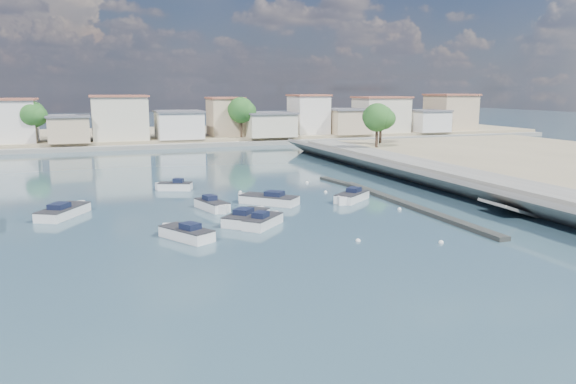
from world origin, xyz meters
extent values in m
plane|color=#294452|center=(0.00, 40.00, 0.00)|extent=(400.00, 400.00, 0.00)
cube|color=slate|center=(18.50, 13.00, 0.90)|extent=(5.00, 90.00, 1.80)
cube|color=slate|center=(14.15, 13.00, 0.90)|extent=(4.17, 90.00, 2.86)
cube|color=slate|center=(14.00, 4.00, 0.40)|extent=(5.31, 3.50, 1.94)
cube|color=black|center=(7.00, 10.00, 0.17)|extent=(1.00, 26.00, 0.35)
cube|color=black|center=(6.50, 24.00, 0.15)|extent=(2.00, 8.05, 0.30)
cube|color=gray|center=(0.00, 92.00, 0.70)|extent=(160.00, 40.00, 1.40)
cube|color=slate|center=(0.00, 71.00, 0.40)|extent=(160.00, 2.50, 0.80)
cube|color=silver|center=(-34.00, 78.00, 5.15)|extent=(9.00, 9.00, 7.50)
cube|color=#99513D|center=(-34.00, 78.00, 9.08)|extent=(9.54, 9.54, 0.35)
cube|color=tan|center=(-24.00, 75.00, 3.65)|extent=(7.00, 8.00, 4.50)
cube|color=#595960|center=(-24.00, 75.00, 6.08)|extent=(7.42, 8.48, 0.35)
cube|color=beige|center=(-15.00, 77.00, 5.40)|extent=(10.00, 9.00, 8.00)
cube|color=#99513D|center=(-15.00, 77.00, 9.58)|extent=(10.60, 9.54, 0.35)
cube|color=silver|center=(-4.00, 76.00, 3.90)|extent=(8.50, 8.50, 5.00)
cube|color=#595960|center=(-4.00, 76.00, 6.58)|extent=(9.01, 9.01, 0.35)
cube|color=tan|center=(6.00, 79.00, 5.15)|extent=(6.50, 7.50, 7.50)
cube|color=#99513D|center=(6.00, 79.00, 9.08)|extent=(6.89, 7.95, 0.35)
cube|color=beige|center=(14.00, 75.00, 3.65)|extent=(9.50, 9.00, 4.50)
cube|color=#595960|center=(14.00, 75.00, 6.08)|extent=(10.07, 9.54, 0.35)
cube|color=silver|center=(24.00, 78.00, 5.40)|extent=(7.00, 8.00, 8.00)
cube|color=#99513D|center=(24.00, 78.00, 9.58)|extent=(7.42, 8.48, 0.35)
cube|color=tan|center=(32.00, 76.00, 3.90)|extent=(8.00, 9.00, 5.00)
cube|color=#595960|center=(32.00, 76.00, 6.58)|extent=(8.48, 9.54, 0.35)
cube|color=beige|center=(41.00, 77.00, 5.15)|extent=(10.50, 8.50, 7.50)
cube|color=#99513D|center=(41.00, 77.00, 9.08)|extent=(11.13, 9.01, 0.35)
cube|color=silver|center=(52.00, 75.00, 3.65)|extent=(7.50, 7.50, 4.50)
cube|color=#595960|center=(52.00, 75.00, 6.08)|extent=(7.95, 7.95, 0.35)
cube|color=tan|center=(60.00, 78.00, 5.40)|extent=(9.00, 9.50, 8.00)
cube|color=#99513D|center=(60.00, 78.00, 9.58)|extent=(9.54, 10.07, 0.35)
cylinder|color=#38281E|center=(-30.00, 75.00, 3.09)|extent=(0.44, 0.44, 3.38)
sphere|color=#1A4E1A|center=(-30.00, 75.00, 6.43)|extent=(4.80, 4.80, 4.80)
sphere|color=#1A4E1A|center=(-29.10, 74.40, 6.20)|extent=(3.60, 3.60, 3.60)
sphere|color=#1A4E1A|center=(-30.75, 75.45, 6.58)|extent=(3.30, 3.30, 3.30)
cylinder|color=#38281E|center=(-12.00, 78.00, 2.86)|extent=(0.44, 0.44, 2.93)
sphere|color=#1A4E1A|center=(-12.00, 78.00, 5.75)|extent=(4.16, 4.16, 4.16)
sphere|color=#1A4E1A|center=(-11.22, 77.48, 5.56)|extent=(3.12, 3.12, 3.12)
sphere|color=#1A4E1A|center=(-12.65, 78.39, 5.88)|extent=(2.86, 2.86, 2.86)
cylinder|color=#38281E|center=(8.00, 74.00, 3.20)|extent=(0.44, 0.44, 3.60)
sphere|color=#1A4E1A|center=(8.00, 74.00, 6.76)|extent=(5.12, 5.12, 5.12)
sphere|color=#1A4E1A|center=(8.96, 73.36, 6.52)|extent=(3.84, 3.84, 3.84)
sphere|color=#1A4E1A|center=(7.20, 74.48, 6.92)|extent=(3.52, 3.52, 3.52)
cylinder|color=#38281E|center=(24.00, 77.00, 2.97)|extent=(0.44, 0.44, 3.15)
sphere|color=#1A4E1A|center=(24.00, 77.00, 6.09)|extent=(4.48, 4.48, 4.48)
sphere|color=#1A4E1A|center=(24.84, 76.44, 5.88)|extent=(3.36, 3.36, 3.36)
sphere|color=#1A4E1A|center=(23.30, 77.42, 6.23)|extent=(3.08, 3.08, 3.08)
cylinder|color=#38281E|center=(40.00, 76.00, 2.75)|extent=(0.44, 0.44, 2.70)
sphere|color=#1A4E1A|center=(40.00, 76.00, 5.42)|extent=(3.84, 3.84, 3.84)
sphere|color=#1A4E1A|center=(40.72, 75.52, 5.24)|extent=(2.88, 2.88, 2.88)
sphere|color=#1A4E1A|center=(39.40, 76.36, 5.54)|extent=(2.64, 2.64, 2.64)
cylinder|color=#38281E|center=(22.00, 44.00, 3.38)|extent=(0.44, 0.44, 3.15)
sphere|color=#1A4E1A|center=(22.00, 44.00, 6.49)|extent=(4.48, 4.48, 4.48)
sphere|color=#1A4E1A|center=(22.84, 43.44, 6.28)|extent=(3.36, 3.36, 3.36)
sphere|color=#1A4E1A|center=(21.30, 44.42, 6.63)|extent=(3.08, 3.08, 3.08)
cylinder|color=#38281E|center=(26.00, 50.00, 3.26)|extent=(0.44, 0.44, 2.93)
sphere|color=#1A4E1A|center=(26.00, 50.00, 6.15)|extent=(4.16, 4.16, 4.16)
sphere|color=#1A4E1A|center=(26.78, 49.48, 5.96)|extent=(3.12, 3.12, 3.12)
sphere|color=#1A4E1A|center=(25.35, 50.39, 6.29)|extent=(2.86, 2.86, 2.86)
cube|color=white|center=(-14.56, 5.56, 0.30)|extent=(3.71, 4.71, 1.00)
cube|color=white|center=(-15.50, 7.21, 0.30)|extent=(1.51, 1.51, 1.00)
cube|color=#262628|center=(-14.56, 5.56, 0.80)|extent=(3.74, 4.73, 0.08)
cube|color=black|center=(-14.34, 5.17, 1.04)|extent=(1.59, 1.69, 0.48)
cube|color=white|center=(-8.12, 7.36, 0.30)|extent=(4.07, 4.10, 1.00)
cube|color=white|center=(-6.89, 8.61, 0.30)|extent=(1.19, 1.19, 1.00)
cube|color=#262628|center=(-8.12, 7.36, 0.80)|extent=(4.09, 4.13, 0.08)
cube|color=black|center=(-8.41, 7.06, 1.04)|extent=(1.60, 1.60, 0.48)
cube|color=white|center=(-4.89, 15.73, 0.30)|extent=(5.42, 5.33, 1.00)
cube|color=white|center=(-6.60, 17.38, 0.30)|extent=(1.50, 1.50, 1.00)
cube|color=#262628|center=(-4.89, 15.73, 0.80)|extent=(5.44, 5.36, 0.08)
cube|color=black|center=(-4.50, 15.35, 1.04)|extent=(2.09, 2.08, 0.48)
cube|color=white|center=(3.25, 14.42, 0.30)|extent=(4.59, 4.21, 1.00)
cube|color=white|center=(1.78, 13.23, 0.30)|extent=(1.41, 1.41, 1.00)
cube|color=#262628|center=(3.25, 14.42, 0.80)|extent=(4.61, 4.24, 0.08)
cube|color=black|center=(3.59, 14.70, 1.04)|extent=(1.74, 1.71, 0.48)
cube|color=white|center=(-23.35, 16.60, 0.30)|extent=(4.58, 5.77, 1.00)
cube|color=white|center=(-22.18, 18.61, 0.30)|extent=(1.86, 1.86, 1.00)
cube|color=#262628|center=(-23.35, 16.60, 0.80)|extent=(4.62, 5.79, 0.08)
cube|color=black|center=(-23.63, 16.13, 1.04)|extent=(1.97, 2.08, 0.48)
cube|color=white|center=(-12.26, 26.41, 0.30)|extent=(3.83, 2.65, 1.00)
cube|color=white|center=(-13.67, 26.98, 0.30)|extent=(1.32, 1.32, 1.00)
cube|color=#262628|center=(-12.26, 26.41, 0.80)|extent=(3.84, 2.67, 0.08)
cube|color=black|center=(-11.93, 26.28, 1.04)|extent=(1.32, 1.22, 0.48)
cube|color=white|center=(-10.61, 15.09, 0.30)|extent=(2.63, 4.44, 1.00)
cube|color=white|center=(-10.13, 13.36, 0.30)|extent=(1.52, 1.52, 1.00)
cube|color=#262628|center=(-10.61, 15.09, 0.80)|extent=(2.66, 4.45, 0.08)
cube|color=black|center=(-10.73, 15.49, 1.04)|extent=(1.28, 1.47, 0.48)
cube|color=white|center=(-9.00, 9.15, 0.30)|extent=(4.87, 5.07, 1.00)
cube|color=white|center=(-7.54, 10.75, 0.30)|extent=(1.47, 1.47, 1.00)
cube|color=#262628|center=(-9.00, 9.15, 0.80)|extent=(4.90, 5.10, 0.08)
cube|color=black|center=(-9.34, 8.78, 1.04)|extent=(1.93, 1.95, 0.48)
sphere|color=white|center=(2.42, -1.72, 0.05)|extent=(0.36, 0.36, 0.36)
sphere|color=white|center=(5.48, 9.10, 0.05)|extent=(0.36, 0.36, 0.36)
sphere|color=white|center=(-2.97, 0.71, 0.05)|extent=(0.36, 0.36, 0.36)
sphere|color=white|center=(2.60, 19.40, 0.05)|extent=(0.36, 0.36, 0.36)
sphere|color=white|center=(-6.00, 22.41, 0.05)|extent=(0.36, 0.36, 0.36)
sphere|color=white|center=(2.94, 25.63, 0.05)|extent=(0.36, 0.36, 0.36)
camera|label=1|loc=(-21.01, -34.59, 10.88)|focal=35.00mm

